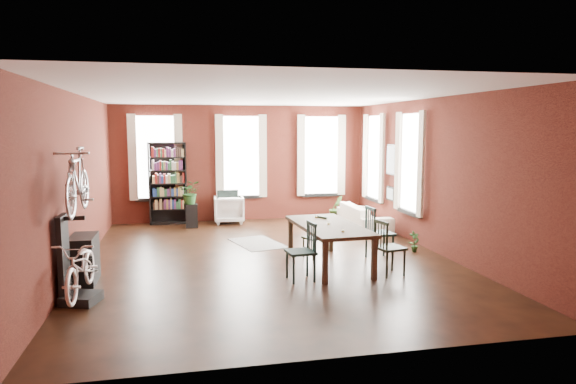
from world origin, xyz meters
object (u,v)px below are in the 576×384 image
object	(u,v)px
dining_chair_c	(390,248)
console_table	(84,259)
dining_chair_d	(380,233)
bicycle_floor	(80,241)
bookshelf	(168,183)
bike_trainer	(81,299)
dining_table	(328,245)
dining_chair_a	(301,252)
white_armchair	(229,208)
cream_sofa	(364,213)
plant_stand	(192,216)
dining_chair_b	(314,237)

from	to	relation	value
dining_chair_c	console_table	distance (m)	5.23
dining_chair_d	bicycle_floor	size ratio (longest dim) A/B	0.66
bookshelf	bike_trainer	world-z (taller)	bookshelf
dining_table	bike_trainer	bearing A→B (deg)	-166.68
bookshelf	bike_trainer	xyz separation A→B (m)	(-1.15, -6.27, -1.03)
dining_chair_a	bicycle_floor	world-z (taller)	bicycle_floor
dining_chair_d	console_table	xyz separation A→B (m)	(-5.43, -0.46, -0.12)
dining_chair_a	bookshelf	size ratio (longest dim) A/B	0.45
bicycle_floor	dining_chair_c	bearing A→B (deg)	8.48
console_table	dining_chair_d	bearing A→B (deg)	4.82
dining_chair_a	console_table	distance (m)	3.63
white_armchair	console_table	size ratio (longest dim) A/B	1.02
white_armchair	dining_chair_d	bearing A→B (deg)	121.78
dining_table	bicycle_floor	size ratio (longest dim) A/B	1.46
cream_sofa	plant_stand	xyz separation A→B (m)	(-4.36, 1.04, -0.10)
dining_chair_a	dining_chair_d	bearing A→B (deg)	114.26
plant_stand	bicycle_floor	size ratio (longest dim) A/B	0.39
bookshelf	white_armchair	size ratio (longest dim) A/B	2.70
dining_chair_b	dining_chair_d	size ratio (longest dim) A/B	0.79
cream_sofa	white_armchair	bearing A→B (deg)	65.91
white_armchair	bicycle_floor	xyz separation A→B (m)	(-2.73, -6.08, 0.53)
bookshelf	bicycle_floor	world-z (taller)	bookshelf
white_armchair	console_table	xyz separation A→B (m)	(-2.88, -5.00, -0.01)
dining_chair_a	plant_stand	world-z (taller)	dining_chair_a
dining_chair_a	bicycle_floor	xyz separation A→B (m)	(-3.42, -0.48, 0.44)
bookshelf	bicycle_floor	distance (m)	6.39
dining_chair_a	white_armchair	world-z (taller)	dining_chair_a
dining_chair_a	bike_trainer	xyz separation A→B (m)	(-3.44, -0.47, -0.42)
dining_table	dining_chair_b	size ratio (longest dim) A/B	2.81
cream_sofa	bicycle_floor	size ratio (longest dim) A/B	1.31
dining_chair_b	plant_stand	world-z (taller)	dining_chair_b
bookshelf	cream_sofa	xyz separation A→B (m)	(4.95, -1.70, -0.69)
console_table	bicycle_floor	bearing A→B (deg)	-81.73
dining_chair_c	bicycle_floor	xyz separation A→B (m)	(-5.04, -0.49, 0.45)
bike_trainer	console_table	distance (m)	1.13
dining_chair_a	dining_chair_c	bearing A→B (deg)	84.68
dining_chair_c	console_table	size ratio (longest dim) A/B	1.21
dining_chair_a	cream_sofa	world-z (taller)	dining_chair_a
dining_table	plant_stand	bearing A→B (deg)	115.66
bicycle_floor	cream_sofa	bearing A→B (deg)	40.01
dining_chair_b	plant_stand	distance (m)	4.38
dining_chair_a	bicycle_floor	distance (m)	3.48
console_table	cream_sofa	bearing A→B (deg)	29.33
console_table	dining_table	bearing A→B (deg)	2.35
plant_stand	bike_trainer	bearing A→B (deg)	-107.23
dining_chair_a	dining_chair_b	world-z (taller)	dining_chair_a
console_table	plant_stand	bearing A→B (deg)	67.59
dining_chair_a	plant_stand	size ratio (longest dim) A/B	1.62
dining_chair_b	cream_sofa	bearing A→B (deg)	118.05
bookshelf	cream_sofa	bearing A→B (deg)	-18.95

